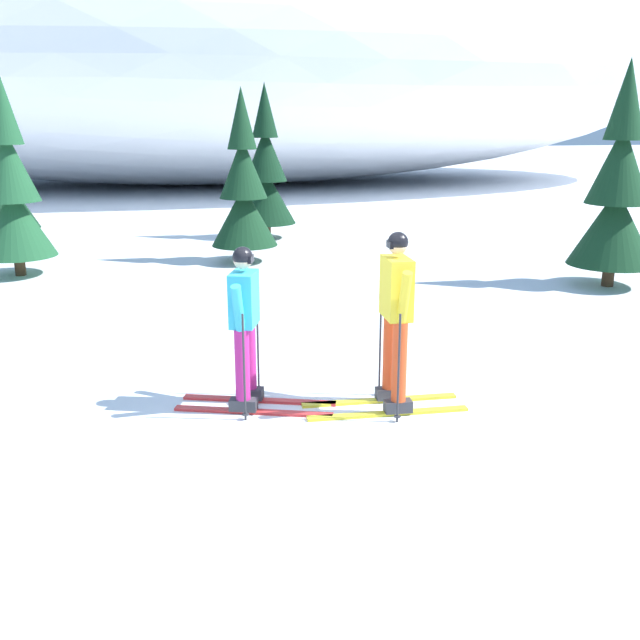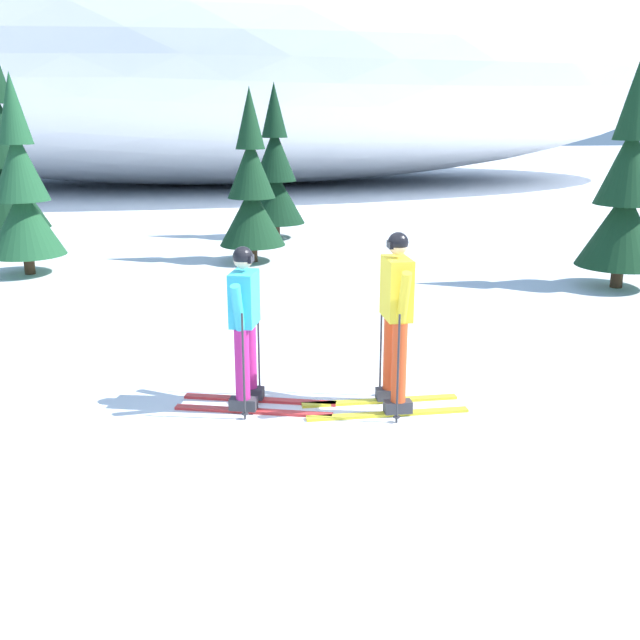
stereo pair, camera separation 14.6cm
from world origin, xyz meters
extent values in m
plane|color=white|center=(0.00, 0.00, 0.00)|extent=(120.00, 120.00, 0.00)
cube|color=red|center=(-0.19, 0.88, 0.01)|extent=(1.60, 0.60, 0.03)
cube|color=red|center=(-0.29, 0.59, 0.01)|extent=(1.60, 0.60, 0.03)
cube|color=#38383D|center=(-0.28, 0.91, 0.09)|extent=(0.31, 0.22, 0.12)
cube|color=#38383D|center=(-0.38, 0.62, 0.09)|extent=(0.31, 0.22, 0.12)
cylinder|color=#B7237A|center=(-0.28, 0.91, 0.52)|extent=(0.15, 0.15, 0.74)
cylinder|color=#B7237A|center=(-0.38, 0.62, 0.52)|extent=(0.15, 0.15, 0.74)
cube|color=#33B7D6|center=(-0.33, 0.77, 1.17)|extent=(0.35, 0.45, 0.55)
cylinder|color=#33B7D6|center=(-0.26, 1.00, 1.10)|extent=(0.18, 0.29, 0.58)
cylinder|color=#33B7D6|center=(-0.41, 0.53, 1.10)|extent=(0.18, 0.29, 0.58)
sphere|color=beige|center=(-0.33, 0.77, 1.57)|extent=(0.19, 0.19, 0.19)
sphere|color=black|center=(-0.33, 0.77, 1.60)|extent=(0.21, 0.21, 0.21)
cube|color=black|center=(-0.26, 0.74, 1.58)|extent=(0.08, 0.15, 0.07)
cylinder|color=#2D2D33|center=(-0.17, 1.07, 0.55)|extent=(0.02, 0.02, 1.11)
cylinder|color=#2D2D33|center=(-0.17, 1.07, 0.06)|extent=(0.07, 0.07, 0.01)
cylinder|color=#2D2D33|center=(-0.38, 0.43, 0.55)|extent=(0.02, 0.02, 1.11)
cylinder|color=#2D2D33|center=(-0.38, 0.43, 0.06)|extent=(0.07, 0.07, 0.01)
cube|color=gold|center=(1.06, 0.27, 0.01)|extent=(1.68, 0.14, 0.03)
cube|color=gold|center=(1.07, 0.63, 0.01)|extent=(1.68, 0.14, 0.03)
cube|color=#38383D|center=(1.16, 0.27, 0.09)|extent=(0.28, 0.15, 0.12)
cube|color=#38383D|center=(1.17, 0.63, 0.09)|extent=(0.28, 0.15, 0.12)
cylinder|color=#DB471E|center=(1.16, 0.27, 0.57)|extent=(0.15, 0.15, 0.83)
cylinder|color=#DB471E|center=(1.17, 0.63, 0.57)|extent=(0.15, 0.15, 0.83)
cube|color=yellow|center=(1.17, 0.45, 1.29)|extent=(0.25, 0.46, 0.61)
cylinder|color=yellow|center=(1.16, 0.17, 1.24)|extent=(0.11, 0.28, 0.58)
cylinder|color=yellow|center=(1.17, 0.73, 1.24)|extent=(0.11, 0.28, 0.58)
sphere|color=beige|center=(1.17, 0.45, 1.72)|extent=(0.19, 0.19, 0.19)
sphere|color=black|center=(1.17, 0.45, 1.75)|extent=(0.21, 0.21, 0.21)
cube|color=black|center=(1.09, 0.45, 1.73)|extent=(0.04, 0.15, 0.07)
cylinder|color=#2D2D33|center=(1.10, 0.08, 0.56)|extent=(0.02, 0.02, 1.12)
cylinder|color=#2D2D33|center=(1.10, 0.08, 0.06)|extent=(0.07, 0.07, 0.01)
cylinder|color=#2D2D33|center=(1.12, 0.82, 0.56)|extent=(0.02, 0.02, 1.12)
cylinder|color=#2D2D33|center=(1.12, 0.82, 0.06)|extent=(0.07, 0.07, 0.01)
cylinder|color=#47301E|center=(-3.93, 8.09, 0.25)|extent=(0.20, 0.20, 0.50)
cone|color=#1E512D|center=(-3.93, 8.09, 1.01)|extent=(1.43, 1.43, 1.28)
cone|color=#1E512D|center=(-3.93, 8.09, 2.04)|extent=(1.03, 1.03, 1.28)
cone|color=#1E512D|center=(-3.93, 8.09, 3.06)|extent=(0.63, 0.63, 1.28)
cylinder|color=#47301E|center=(0.39, 8.58, 0.24)|extent=(0.19, 0.19, 0.47)
cone|color=#14381E|center=(0.39, 8.58, 0.95)|extent=(1.35, 1.35, 1.21)
cone|color=#14381E|center=(0.39, 8.58, 1.92)|extent=(0.97, 0.97, 1.21)
cone|color=#14381E|center=(0.39, 8.58, 2.89)|extent=(0.59, 0.59, 1.21)
cylinder|color=#47301E|center=(1.21, 11.50, 0.25)|extent=(0.20, 0.20, 0.50)
cone|color=black|center=(1.21, 11.50, 1.01)|extent=(1.42, 1.42, 1.28)
cone|color=black|center=(1.21, 11.50, 2.03)|extent=(1.03, 1.03, 1.28)
cone|color=black|center=(1.21, 11.50, 3.05)|extent=(0.63, 0.63, 1.28)
cylinder|color=#47301E|center=(6.53, 5.13, 0.26)|extent=(0.21, 0.21, 0.52)
cone|color=#14381E|center=(6.53, 5.13, 1.06)|extent=(1.50, 1.50, 1.34)
cone|color=#14381E|center=(6.53, 5.13, 2.13)|extent=(1.08, 1.08, 1.34)
cone|color=#14381E|center=(6.53, 5.13, 3.21)|extent=(0.66, 0.66, 1.34)
ellipsoid|color=white|center=(0.87, 26.76, 5.33)|extent=(43.16, 20.92, 10.67)
camera|label=1|loc=(-0.95, -6.41, 2.97)|focal=41.16mm
camera|label=2|loc=(-0.81, -6.43, 2.97)|focal=41.16mm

